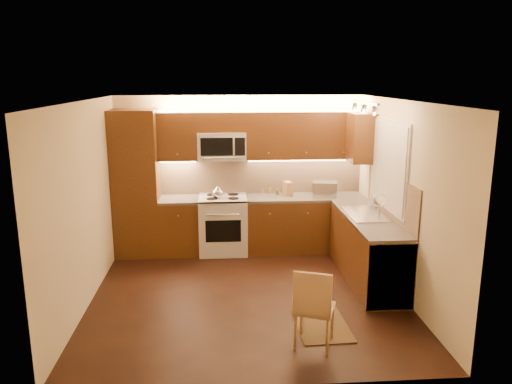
{
  "coord_description": "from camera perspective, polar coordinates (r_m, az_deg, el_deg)",
  "views": [
    {
      "loc": [
        -0.34,
        -6.03,
        2.78
      ],
      "look_at": [
        0.15,
        0.55,
        1.25
      ],
      "focal_mm": 34.86,
      "sensor_mm": 36.0,
      "label": 1
    }
  ],
  "objects": [
    {
      "name": "ceiling",
      "position": [
        6.05,
        -1.05,
        10.4
      ],
      "size": [
        4.0,
        4.0,
        0.01
      ],
      "primitive_type": "cube",
      "color": "beige",
      "rests_on": "ground"
    },
    {
      "name": "dining_chair",
      "position": [
        5.35,
        6.74,
        -12.91
      ],
      "size": [
        0.5,
        0.5,
        0.88
      ],
      "primitive_type": null,
      "rotation": [
        0.0,
        0.0,
        -0.36
      ],
      "color": "olive",
      "rests_on": "floor"
    },
    {
      "name": "wall_left",
      "position": [
        6.44,
        -19.07,
        -1.42
      ],
      "size": [
        0.01,
        4.0,
        2.5
      ],
      "primitive_type": "cube",
      "color": "beige",
      "rests_on": "ground"
    },
    {
      "name": "wall_front",
      "position": [
        4.32,
        0.53,
        -7.64
      ],
      "size": [
        4.0,
        0.01,
        2.5
      ],
      "primitive_type": "cube",
      "color": "beige",
      "rests_on": "ground"
    },
    {
      "name": "pantry",
      "position": [
        8.01,
        -13.58,
        0.94
      ],
      "size": [
        0.7,
        0.6,
        2.3
      ],
      "primitive_type": "cube",
      "color": "#3F1F0D",
      "rests_on": "floor"
    },
    {
      "name": "track_light_bar",
      "position": [
        6.71,
        12.3,
        10.03
      ],
      "size": [
        0.04,
        1.2,
        0.03
      ],
      "primitive_type": "cube",
      "color": "silver",
      "rests_on": "ceiling"
    },
    {
      "name": "rug",
      "position": [
        5.94,
        7.51,
        -14.88
      ],
      "size": [
        0.61,
        0.88,
        0.01
      ],
      "primitive_type": "cube",
      "rotation": [
        0.0,
        0.0,
        0.04
      ],
      "color": "black",
      "rests_on": "floor"
    },
    {
      "name": "upper_cab_bridge",
      "position": [
        7.89,
        -3.99,
        8.03
      ],
      "size": [
        0.76,
        0.35,
        0.31
      ],
      "primitive_type": "cube",
      "color": "#3F1F0D",
      "rests_on": "wall_back"
    },
    {
      "name": "kettle",
      "position": [
        7.81,
        -4.41,
        0.04
      ],
      "size": [
        0.19,
        0.19,
        0.21
      ],
      "primitive_type": null,
      "rotation": [
        0.0,
        0.0,
        0.04
      ],
      "color": "silver",
      "rests_on": "stove"
    },
    {
      "name": "wall_back",
      "position": [
        8.18,
        -1.8,
        2.26
      ],
      "size": [
        4.0,
        0.01,
        2.5
      ],
      "primitive_type": "cube",
      "color": "beige",
      "rests_on": "ground"
    },
    {
      "name": "counter_back_right",
      "position": [
        8.08,
        5.7,
        -0.62
      ],
      "size": [
        1.92,
        0.6,
        0.04
      ],
      "primitive_type": "cube",
      "color": "#3D3A38",
      "rests_on": "base_cab_back_right"
    },
    {
      "name": "upper_cab_right_corner",
      "position": [
        7.79,
        11.97,
        6.1
      ],
      "size": [
        0.35,
        0.5,
        0.75
      ],
      "primitive_type": "cube",
      "color": "#3F1F0D",
      "rests_on": "wall_right"
    },
    {
      "name": "wall_right",
      "position": [
        6.65,
        16.48,
        -0.8
      ],
      "size": [
        0.01,
        4.0,
        2.5
      ],
      "primitive_type": "cube",
      "color": "beige",
      "rests_on": "ground"
    },
    {
      "name": "toaster_oven",
      "position": [
        8.12,
        7.89,
        0.38
      ],
      "size": [
        0.44,
        0.36,
        0.23
      ],
      "primitive_type": "cube",
      "rotation": [
        0.0,
        0.0,
        -0.2
      ],
      "color": "silver",
      "rests_on": "counter_back_right"
    },
    {
      "name": "backsplash_back",
      "position": [
        8.2,
        0.65,
        1.94
      ],
      "size": [
        3.3,
        0.02,
        0.6
      ],
      "primitive_type": "cube",
      "color": "tan",
      "rests_on": "wall_back"
    },
    {
      "name": "stove",
      "position": [
        8.05,
        -3.8,
        -3.74
      ],
      "size": [
        0.76,
        0.65,
        0.92
      ],
      "primitive_type": null,
      "color": "silver",
      "rests_on": "floor"
    },
    {
      "name": "knife_block",
      "position": [
        8.04,
        3.68,
        0.36
      ],
      "size": [
        0.16,
        0.2,
        0.24
      ],
      "primitive_type": "cube",
      "rotation": [
        0.0,
        0.0,
        0.33
      ],
      "color": "olive",
      "rests_on": "counter_back_right"
    },
    {
      "name": "counter_back_left",
      "position": [
        7.99,
        -8.8,
        -0.87
      ],
      "size": [
        0.62,
        0.6,
        0.04
      ],
      "primitive_type": "cube",
      "color": "#3D3A38",
      "rests_on": "base_cab_back_left"
    },
    {
      "name": "spice_jar_d",
      "position": [
        8.19,
        1.61,
        0.15
      ],
      "size": [
        0.05,
        0.05,
        0.11
      ],
      "primitive_type": "cylinder",
      "rotation": [
        0.0,
        0.0,
        -0.41
      ],
      "color": "olive",
      "rests_on": "counter_back_right"
    },
    {
      "name": "base_cab_back_left",
      "position": [
        8.11,
        -8.69,
        -3.96
      ],
      "size": [
        0.62,
        0.6,
        0.86
      ],
      "primitive_type": "cube",
      "color": "#3F1F0D",
      "rests_on": "floor"
    },
    {
      "name": "microwave",
      "position": [
        7.91,
        -3.95,
        5.32
      ],
      "size": [
        0.76,
        0.38,
        0.44
      ],
      "primitive_type": null,
      "color": "silver",
      "rests_on": "wall_back"
    },
    {
      "name": "spice_jar_b",
      "position": [
        8.16,
        2.4,
        0.02
      ],
      "size": [
        0.06,
        0.06,
        0.09
      ],
      "primitive_type": "cylinder",
      "rotation": [
        0.0,
        0.0,
        -0.4
      ],
      "color": "olive",
      "rests_on": "counter_back_right"
    },
    {
      "name": "upper_cab_back_left",
      "position": [
        7.93,
        -8.98,
        6.34
      ],
      "size": [
        0.62,
        0.35,
        0.75
      ],
      "primitive_type": "cube",
      "color": "#3F1F0D",
      "rests_on": "wall_back"
    },
    {
      "name": "spice_jar_c",
      "position": [
        8.14,
        2.68,
        0.07
      ],
      "size": [
        0.06,
        0.06,
        0.11
      ],
      "primitive_type": "cylinder",
      "rotation": [
        0.0,
        0.0,
        -0.39
      ],
      "color": "silver",
      "rests_on": "counter_back_right"
    },
    {
      "name": "soap_bottle",
      "position": [
        7.64,
        13.19,
        -0.86
      ],
      "size": [
        0.08,
        0.09,
        0.18
      ],
      "primitive_type": "imported",
      "rotation": [
        0.0,
        0.0,
        0.04
      ],
      "color": "silver",
      "rests_on": "counter_right"
    },
    {
      "name": "backsplash_right",
      "position": [
        7.02,
        15.25,
        -0.42
      ],
      "size": [
        0.02,
        2.0,
        0.6
      ],
      "primitive_type": "cube",
      "color": "tan",
      "rests_on": "wall_right"
    },
    {
      "name": "upper_cab_back_right",
      "position": [
        8.03,
        5.71,
        6.51
      ],
      "size": [
        1.92,
        0.35,
        0.75
      ],
      "primitive_type": "cube",
      "color": "#3F1F0D",
      "rests_on": "wall_back"
    },
    {
      "name": "spice_jar_a",
      "position": [
        8.12,
        0.75,
        0.02
      ],
      "size": [
        0.05,
        0.05,
        0.1
      ],
      "primitive_type": "cylinder",
      "rotation": [
        0.0,
        0.0,
        0.19
      ],
      "color": "silver",
      "rests_on": "counter_back_right"
    },
    {
      "name": "dishwasher",
      "position": [
        6.52,
        14.45,
        -8.5
      ],
      "size": [
        0.58,
        0.6,
        0.84
      ],
      "primitive_type": "cube",
      "color": "silver",
      "rests_on": "floor"
    },
    {
      "name": "counter_right",
      "position": [
        7.01,
        12.85,
        -3.01
      ],
      "size": [
        0.6,
        2.0,
        0.04
      ],
      "primitive_type": "cube",
      "color": "#3D3A38",
      "rests_on": "base_cab_right"
    },
    {
      "name": "window_frame",
      "position": [
        7.08,
        15.0,
        3.01
      ],
      "size": [
        0.03,
        1.44,
        1.24
      ],
      "primitive_type": "cube",
      "color": "silver",
      "rests_on": "wall_right"
    },
    {
      "name": "floor",
      "position": [
        6.65,
        -0.96,
        -11.66
      ],
      "size": [
        4.0,
        4.0,
        0.01
      ],
      "primitive_type": "cube",
      "color": "black",
      "rests_on": "ground"
    },
    {
      "name": "base_cab_right",
      "position": [
        7.14,
        12.67,
        -6.49
      ],
      "size": [
        0.6,
        2.0,
        0.86
      ],
      "primitive_type": "cube",
      "color": "#3F1F0D",
      "rests_on": "floor"
    },
    {
      "name": "base_cab_back_right",
      "position": [
        8.2,
        5.63,
        -3.68
      ],
      "size": [
        1.92,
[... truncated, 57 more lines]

